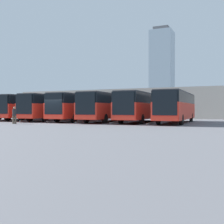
{
  "coord_description": "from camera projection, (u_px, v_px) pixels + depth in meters",
  "views": [
    {
      "loc": [
        -17.82,
        24.47,
        1.49
      ],
      "look_at": [
        -4.11,
        -6.17,
        1.16
      ],
      "focal_mm": 45.0,
      "sensor_mm": 36.0,
      "label": 1
    }
  ],
  "objects": [
    {
      "name": "curb_divider_1",
      "position": [
        120.0,
        122.0,
        31.05
      ],
      "size": [
        0.39,
        5.36,
        0.15
      ],
      "primitive_type": "cube",
      "rotation": [
        0.0,
        0.0,
        0.03
      ],
      "color": "#9E9E99",
      "rests_on": "ground_plane"
    },
    {
      "name": "curb_divider_2",
      "position": [
        87.0,
        121.0,
        32.44
      ],
      "size": [
        0.39,
        5.36,
        0.15
      ],
      "primitive_type": "cube",
      "rotation": [
        0.0,
        0.0,
        0.03
      ],
      "color": "#9E9E99",
      "rests_on": "ground_plane"
    },
    {
      "name": "office_tower",
      "position": [
        162.0,
        71.0,
        190.03
      ],
      "size": [
        14.54,
        14.54,
        56.7
      ],
      "color": "#93A8B7",
      "rests_on": "ground_plane"
    },
    {
      "name": "bus_0",
      "position": [
        176.0,
        106.0,
        30.2
      ],
      "size": [
        2.85,
        12.45,
        3.29
      ],
      "rotation": [
        0.0,
        0.0,
        0.03
      ],
      "color": "red",
      "rests_on": "ground_plane"
    },
    {
      "name": "curb_divider_5",
      "position": [
        13.0,
        120.0,
        37.89
      ],
      "size": [
        0.39,
        5.36,
        0.15
      ],
      "primitive_type": "cube",
      "rotation": [
        0.0,
        0.0,
        0.03
      ],
      "color": "#9E9E99",
      "rests_on": "ground_plane"
    },
    {
      "name": "ground_plane",
      "position": [
        53.0,
        123.0,
        29.63
      ],
      "size": [
        600.0,
        600.0,
        0.0
      ],
      "primitive_type": "plane",
      "color": "#5B5B60"
    },
    {
      "name": "bus_1",
      "position": [
        142.0,
        106.0,
        31.9
      ],
      "size": [
        2.85,
        12.45,
        3.29
      ],
      "rotation": [
        0.0,
        0.0,
        0.03
      ],
      "color": "red",
      "rests_on": "ground_plane"
    },
    {
      "name": "bus_5",
      "position": [
        34.0,
        107.0,
        38.74
      ],
      "size": [
        2.85,
        12.45,
        3.29
      ],
      "rotation": [
        0.0,
        0.0,
        0.03
      ],
      "color": "red",
      "rests_on": "ground_plane"
    },
    {
      "name": "bus_2",
      "position": [
        109.0,
        106.0,
        33.29
      ],
      "size": [
        2.85,
        12.45,
        3.29
      ],
      "rotation": [
        0.0,
        0.0,
        0.03
      ],
      "color": "red",
      "rests_on": "ground_plane"
    },
    {
      "name": "bus_6",
      "position": [
        12.0,
        107.0,
        40.44
      ],
      "size": [
        2.85,
        12.45,
        3.29
      ],
      "rotation": [
        0.0,
        0.0,
        0.03
      ],
      "color": "red",
      "rests_on": "ground_plane"
    },
    {
      "name": "curb_divider_3",
      "position": [
        60.0,
        121.0,
        34.25
      ],
      "size": [
        0.39,
        5.36,
        0.15
      ],
      "primitive_type": "cube",
      "rotation": [
        0.0,
        0.0,
        0.03
      ],
      "color": "#9E9E99",
      "rests_on": "ground_plane"
    },
    {
      "name": "station_building",
      "position": [
        133.0,
        104.0,
        52.27
      ],
      "size": [
        44.32,
        11.93,
        5.01
      ],
      "color": "#A8A399",
      "rests_on": "ground_plane"
    },
    {
      "name": "curb_divider_4",
      "position": [
        34.0,
        120.0,
        35.85
      ],
      "size": [
        0.39,
        5.36,
        0.15
      ],
      "primitive_type": "cube",
      "rotation": [
        0.0,
        0.0,
        0.03
      ],
      "color": "#9E9E99",
      "rests_on": "ground_plane"
    },
    {
      "name": "bus_4",
      "position": [
        55.0,
        107.0,
        36.7
      ],
      "size": [
        2.85,
        12.45,
        3.29
      ],
      "rotation": [
        0.0,
        0.0,
        0.03
      ],
      "color": "red",
      "rests_on": "ground_plane"
    },
    {
      "name": "bus_3",
      "position": [
        82.0,
        106.0,
        35.1
      ],
      "size": [
        2.85,
        12.45,
        3.29
      ],
      "rotation": [
        0.0,
        0.0,
        0.03
      ],
      "color": "red",
      "rests_on": "ground_plane"
    },
    {
      "name": "pedestrian",
      "position": [
        14.0,
        115.0,
        28.47
      ],
      "size": [
        0.55,
        0.55,
        1.74
      ],
      "rotation": [
        0.0,
        0.0,
        3.89
      ],
      "color": "brown",
      "rests_on": "ground_plane"
    },
    {
      "name": "curb_divider_0",
      "position": [
        154.0,
        123.0,
        29.35
      ],
      "size": [
        0.39,
        5.36,
        0.15
      ],
      "primitive_type": "cube",
      "rotation": [
        0.0,
        0.0,
        0.03
      ],
      "color": "#9E9E99",
      "rests_on": "ground_plane"
    }
  ]
}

